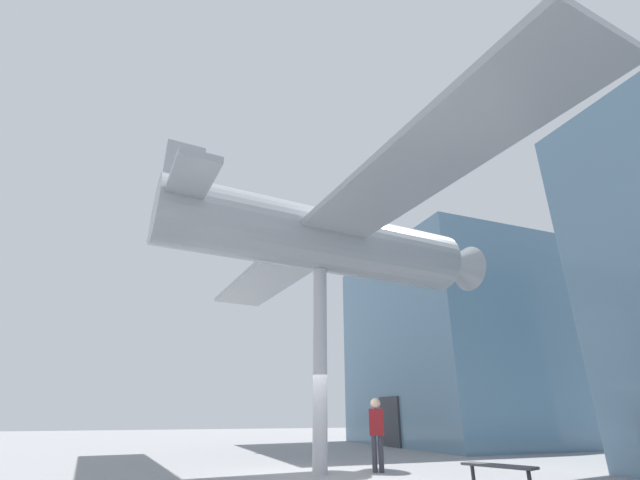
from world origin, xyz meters
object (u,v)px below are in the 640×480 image
(support_pylon_central, at_px, (320,363))
(plaza_bench, at_px, (499,468))
(visitor_person, at_px, (377,428))
(suspended_airplane, at_px, (329,241))

(support_pylon_central, xyz_separation_m, plaza_bench, (3.92, 2.46, -2.39))
(support_pylon_central, relative_size, visitor_person, 2.98)
(visitor_person, bearing_deg, suspended_airplane, 16.05)
(support_pylon_central, distance_m, visitor_person, 2.36)
(support_pylon_central, height_order, visitor_person, support_pylon_central)
(visitor_person, relative_size, plaza_bench, 1.23)
(visitor_person, xyz_separation_m, plaza_bench, (3.69, 0.84, -0.68))
(support_pylon_central, bearing_deg, plaza_bench, 32.09)
(support_pylon_central, bearing_deg, visitor_person, 82.14)
(support_pylon_central, relative_size, plaza_bench, 3.66)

